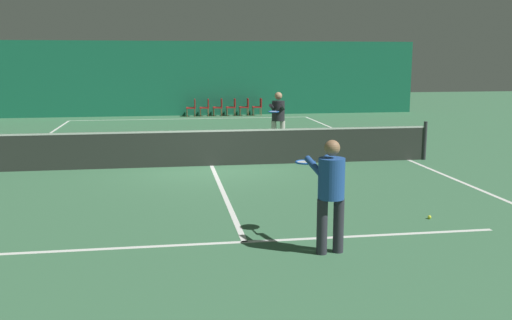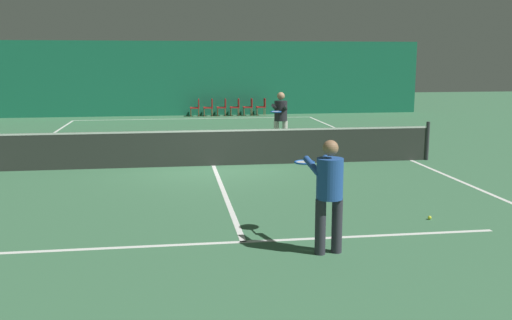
{
  "view_description": "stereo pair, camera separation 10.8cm",
  "coord_description": "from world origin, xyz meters",
  "px_view_note": "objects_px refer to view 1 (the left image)",
  "views": [
    {
      "loc": [
        -1.15,
        -14.77,
        2.81
      ],
      "look_at": [
        0.46,
        -4.58,
        0.95
      ],
      "focal_mm": 40.0,
      "sensor_mm": 36.0,
      "label": 1
    },
    {
      "loc": [
        -1.04,
        -14.79,
        2.81
      ],
      "look_at": [
        0.46,
        -4.58,
        0.95
      ],
      "focal_mm": 40.0,
      "sensor_mm": 36.0,
      "label": 2
    }
  ],
  "objects_px": {
    "player_far": "(278,116)",
    "courtside_chair_0": "(192,106)",
    "tennis_net": "(211,147)",
    "courtside_chair_1": "(206,106)",
    "tennis_ball": "(429,217)",
    "player_near": "(330,187)",
    "courtside_chair_2": "(219,106)",
    "courtside_chair_5": "(258,106)",
    "courtside_chair_3": "(232,106)",
    "courtside_chair_4": "(245,106)"
  },
  "relations": [
    {
      "from": "player_far",
      "to": "courtside_chair_5",
      "type": "bearing_deg",
      "value": -166.81
    },
    {
      "from": "courtside_chair_1",
      "to": "tennis_ball",
      "type": "height_order",
      "value": "courtside_chair_1"
    },
    {
      "from": "courtside_chair_1",
      "to": "courtside_chair_2",
      "type": "bearing_deg",
      "value": 90.0
    },
    {
      "from": "courtside_chair_0",
      "to": "courtside_chair_1",
      "type": "height_order",
      "value": "same"
    },
    {
      "from": "tennis_net",
      "to": "player_far",
      "type": "distance_m",
      "value": 3.59
    },
    {
      "from": "tennis_net",
      "to": "player_near",
      "type": "distance_m",
      "value": 7.15
    },
    {
      "from": "player_near",
      "to": "courtside_chair_4",
      "type": "bearing_deg",
      "value": -12.64
    },
    {
      "from": "tennis_ball",
      "to": "courtside_chair_0",
      "type": "bearing_deg",
      "value": 99.99
    },
    {
      "from": "courtside_chair_5",
      "to": "tennis_ball",
      "type": "xyz_separation_m",
      "value": [
        0.04,
        -18.65,
        -0.45
      ]
    },
    {
      "from": "courtside_chair_4",
      "to": "courtside_chair_5",
      "type": "bearing_deg",
      "value": 90.0
    },
    {
      "from": "courtside_chair_1",
      "to": "player_far",
      "type": "bearing_deg",
      "value": 8.53
    },
    {
      "from": "courtside_chair_0",
      "to": "player_far",
      "type": "bearing_deg",
      "value": 12.03
    },
    {
      "from": "player_near",
      "to": "tennis_ball",
      "type": "xyz_separation_m",
      "value": [
        2.25,
        1.4,
        -0.94
      ]
    },
    {
      "from": "courtside_chair_3",
      "to": "courtside_chair_4",
      "type": "height_order",
      "value": "same"
    },
    {
      "from": "courtside_chair_3",
      "to": "courtside_chair_5",
      "type": "distance_m",
      "value": 1.3
    },
    {
      "from": "player_far",
      "to": "courtside_chair_0",
      "type": "xyz_separation_m",
      "value": [
        -2.2,
        10.31,
        -0.54
      ]
    },
    {
      "from": "courtside_chair_3",
      "to": "courtside_chair_4",
      "type": "xyz_separation_m",
      "value": [
        0.65,
        0.0,
        0.0
      ]
    },
    {
      "from": "player_near",
      "to": "courtside_chair_2",
      "type": "xyz_separation_m",
      "value": [
        0.26,
        20.05,
        -0.49
      ]
    },
    {
      "from": "player_near",
      "to": "courtside_chair_5",
      "type": "height_order",
      "value": "player_near"
    },
    {
      "from": "tennis_net",
      "to": "courtside_chair_4",
      "type": "height_order",
      "value": "tennis_net"
    },
    {
      "from": "courtside_chair_4",
      "to": "courtside_chair_0",
      "type": "bearing_deg",
      "value": -90.0
    },
    {
      "from": "courtside_chair_3",
      "to": "courtside_chair_4",
      "type": "distance_m",
      "value": 0.65
    },
    {
      "from": "player_far",
      "to": "tennis_ball",
      "type": "distance_m",
      "value": 8.47
    },
    {
      "from": "courtside_chair_1",
      "to": "player_near",
      "type": "bearing_deg",
      "value": 1.1
    },
    {
      "from": "courtside_chair_1",
      "to": "courtside_chair_4",
      "type": "bearing_deg",
      "value": 90.0
    },
    {
      "from": "player_far",
      "to": "courtside_chair_4",
      "type": "bearing_deg",
      "value": -163.22
    },
    {
      "from": "player_far",
      "to": "courtside_chair_1",
      "type": "height_order",
      "value": "player_far"
    },
    {
      "from": "player_near",
      "to": "player_far",
      "type": "bearing_deg",
      "value": -14.98
    },
    {
      "from": "courtside_chair_3",
      "to": "courtside_chair_5",
      "type": "bearing_deg",
      "value": 90.0
    },
    {
      "from": "courtside_chair_1",
      "to": "courtside_chair_3",
      "type": "distance_m",
      "value": 1.3
    },
    {
      "from": "courtside_chair_0",
      "to": "courtside_chair_4",
      "type": "distance_m",
      "value": 2.6
    },
    {
      "from": "player_near",
      "to": "courtside_chair_3",
      "type": "height_order",
      "value": "player_near"
    },
    {
      "from": "courtside_chair_0",
      "to": "courtside_chair_5",
      "type": "height_order",
      "value": "same"
    },
    {
      "from": "player_far",
      "to": "courtside_chair_4",
      "type": "height_order",
      "value": "player_far"
    },
    {
      "from": "player_near",
      "to": "courtside_chair_3",
      "type": "relative_size",
      "value": 1.98
    },
    {
      "from": "courtside_chair_2",
      "to": "courtside_chair_3",
      "type": "distance_m",
      "value": 0.65
    },
    {
      "from": "tennis_net",
      "to": "courtside_chair_1",
      "type": "relative_size",
      "value": 14.29
    },
    {
      "from": "courtside_chair_0",
      "to": "courtside_chair_1",
      "type": "distance_m",
      "value": 0.65
    },
    {
      "from": "player_near",
      "to": "courtside_chair_4",
      "type": "relative_size",
      "value": 1.98
    },
    {
      "from": "courtside_chair_0",
      "to": "courtside_chair_3",
      "type": "bearing_deg",
      "value": 90.0
    },
    {
      "from": "courtside_chair_0",
      "to": "courtside_chair_5",
      "type": "distance_m",
      "value": 3.25
    },
    {
      "from": "tennis_net",
      "to": "courtside_chair_0",
      "type": "distance_m",
      "value": 13.01
    },
    {
      "from": "courtside_chair_4",
      "to": "courtside_chair_2",
      "type": "bearing_deg",
      "value": -90.0
    },
    {
      "from": "courtside_chair_2",
      "to": "courtside_chair_3",
      "type": "relative_size",
      "value": 1.0
    },
    {
      "from": "player_near",
      "to": "courtside_chair_0",
      "type": "bearing_deg",
      "value": -5.22
    },
    {
      "from": "courtside_chair_4",
      "to": "tennis_ball",
      "type": "bearing_deg",
      "value": 2.11
    },
    {
      "from": "courtside_chair_5",
      "to": "tennis_ball",
      "type": "distance_m",
      "value": 18.66
    },
    {
      "from": "courtside_chair_2",
      "to": "courtside_chair_5",
      "type": "distance_m",
      "value": 1.95
    },
    {
      "from": "tennis_net",
      "to": "courtside_chair_2",
      "type": "height_order",
      "value": "tennis_net"
    },
    {
      "from": "courtside_chair_1",
      "to": "tennis_ball",
      "type": "relative_size",
      "value": 12.73
    }
  ]
}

